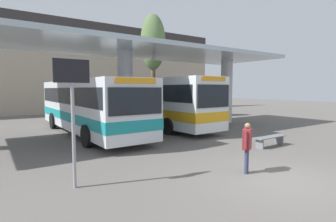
{
  "coord_description": "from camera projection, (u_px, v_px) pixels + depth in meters",
  "views": [
    {
      "loc": [
        -6.75,
        -4.34,
        2.6
      ],
      "look_at": [
        0.0,
        5.42,
        1.6
      ],
      "focal_mm": 28.0,
      "sensor_mm": 36.0,
      "label": 1
    }
  ],
  "objects": [
    {
      "name": "station_canopy",
      "position": [
        125.0,
        60.0,
        15.32
      ],
      "size": [
        22.21,
        6.52,
        5.06
      ],
      "color": "silver",
      "rests_on": "ground_plane"
    },
    {
      "name": "poplar_tree_behind_left",
      "position": [
        153.0,
        44.0,
        23.19
      ],
      "size": [
        2.22,
        2.22,
        9.19
      ],
      "color": "brown",
      "rests_on": "ground_plane"
    },
    {
      "name": "transit_bus_left_bay",
      "position": [
        88.0,
        104.0,
        15.25
      ],
      "size": [
        2.97,
        11.8,
        3.07
      ],
      "rotation": [
        0.0,
        0.0,
        3.15
      ],
      "color": "silver",
      "rests_on": "ground_plane"
    },
    {
      "name": "ground_plane",
      "position": [
        274.0,
        179.0,
        7.6
      ],
      "size": [
        100.0,
        100.0,
        0.0
      ],
      "primitive_type": "plane",
      "color": "#605B56"
    },
    {
      "name": "townhouse_backdrop",
      "position": [
        63.0,
        58.0,
        27.57
      ],
      "size": [
        40.0,
        0.58,
        10.04
      ],
      "color": "tan",
      "rests_on": "ground_plane"
    },
    {
      "name": "info_sign_platform",
      "position": [
        72.0,
        98.0,
        6.72
      ],
      "size": [
        0.9,
        0.09,
        3.36
      ],
      "color": "gray",
      "rests_on": "ground_plane"
    },
    {
      "name": "transit_bus_center_bay",
      "position": [
        151.0,
        100.0,
        18.49
      ],
      "size": [
        2.87,
        12.28,
        3.27
      ],
      "rotation": [
        0.0,
        0.0,
        3.16
      ],
      "color": "white",
      "rests_on": "ground_plane"
    },
    {
      "name": "waiting_bench_near_pillar",
      "position": [
        270.0,
        139.0,
        11.81
      ],
      "size": [
        1.85,
        0.44,
        0.46
      ],
      "color": "slate",
      "rests_on": "ground_plane"
    },
    {
      "name": "pedestrian_waiting",
      "position": [
        247.0,
        143.0,
        8.03
      ],
      "size": [
        0.54,
        0.4,
        1.57
      ],
      "rotation": [
        0.0,
        0.0,
        0.53
      ],
      "color": "#333856",
      "rests_on": "ground_plane"
    }
  ]
}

